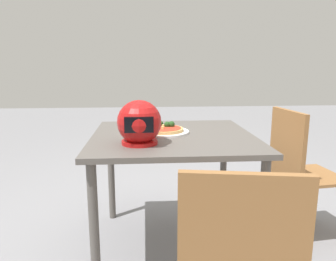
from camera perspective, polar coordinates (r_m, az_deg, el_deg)
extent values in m
plane|color=gray|center=(2.29, 0.80, -19.67)|extent=(14.00, 14.00, 0.00)
cube|color=#5B5651|center=(2.00, 0.86, -1.15)|extent=(1.00, 0.98, 0.03)
cylinder|color=#5B5651|center=(2.59, 9.79, -7.07)|extent=(0.05, 0.05, 0.73)
cylinder|color=#5B5651|center=(2.53, -10.07, -7.53)|extent=(0.05, 0.05, 0.73)
cylinder|color=#5B5651|center=(1.83, 16.42, -15.64)|extent=(0.05, 0.05, 0.73)
cylinder|color=#5B5651|center=(1.75, -12.99, -16.85)|extent=(0.05, 0.05, 0.73)
cylinder|color=white|center=(2.06, -0.84, -0.22)|extent=(0.33, 0.33, 0.01)
cylinder|color=tan|center=(2.05, -0.84, 0.19)|extent=(0.26, 0.26, 0.02)
cylinder|color=red|center=(2.05, -0.84, 0.48)|extent=(0.23, 0.23, 0.00)
sphere|color=#234C1E|center=(2.09, -0.15, 1.05)|extent=(0.04, 0.04, 0.04)
sphere|color=#234C1E|center=(2.09, 0.66, 1.09)|extent=(0.04, 0.04, 0.04)
sphere|color=#234C1E|center=(2.13, -1.35, 1.24)|extent=(0.04, 0.04, 0.04)
sphere|color=#234C1E|center=(2.10, 0.22, 1.06)|extent=(0.03, 0.03, 0.03)
cylinder|color=#E0D172|center=(2.11, 0.54, 1.01)|extent=(0.02, 0.02, 0.01)
cylinder|color=#E0D172|center=(2.01, -0.92, 0.51)|extent=(0.03, 0.03, 0.02)
cylinder|color=#E0D172|center=(2.09, -0.85, 0.88)|extent=(0.03, 0.03, 0.01)
sphere|color=#B21414|center=(1.75, -5.12, 1.48)|extent=(0.24, 0.24, 0.24)
cylinder|color=#B21414|center=(1.78, -5.06, -2.05)|extent=(0.20, 0.20, 0.02)
cube|color=black|center=(1.65, -5.18, 1.02)|extent=(0.15, 0.02, 0.08)
cube|color=#996638|center=(1.01, 13.16, -19.47)|extent=(0.38, 0.09, 0.45)
cube|color=#996638|center=(2.43, 23.78, -7.37)|extent=(0.45, 0.45, 0.02)
cube|color=#996638|center=(2.26, 20.43, -2.25)|extent=(0.08, 0.38, 0.45)
cylinder|color=#996638|center=(2.73, 24.29, -10.36)|extent=(0.04, 0.04, 0.43)
cylinder|color=#996638|center=(2.55, 17.95, -11.40)|extent=(0.04, 0.04, 0.43)
cylinder|color=#996638|center=(2.29, 22.20, -14.47)|extent=(0.04, 0.04, 0.43)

